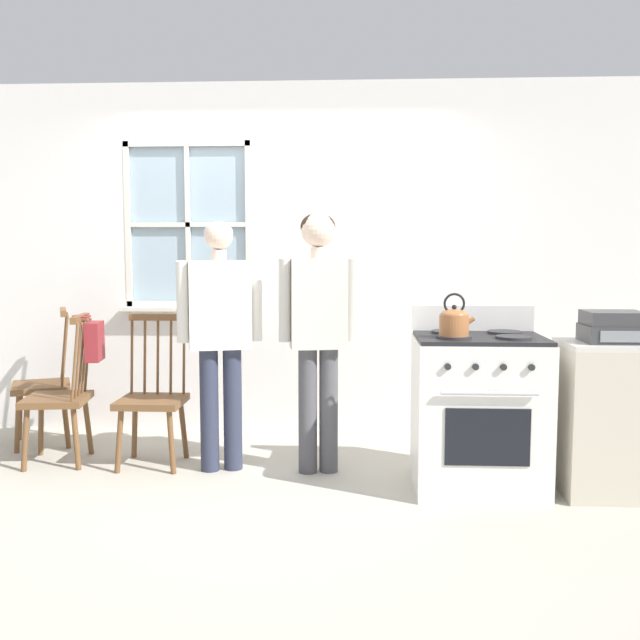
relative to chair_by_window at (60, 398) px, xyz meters
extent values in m
plane|color=#B2AD9E|center=(1.40, -0.48, -0.44)|extent=(16.00, 16.00, 0.00)
cube|color=white|center=(-0.81, 0.92, 0.91)|extent=(1.98, 0.06, 2.70)
cube|color=white|center=(2.88, 0.92, 0.91)|extent=(3.44, 0.06, 2.70)
cube|color=white|center=(0.67, 0.92, 0.05)|extent=(0.99, 0.06, 0.99)
cube|color=white|center=(0.67, 0.92, 2.04)|extent=(0.99, 0.06, 0.44)
cube|color=silver|center=(0.67, 0.84, 0.53)|extent=(1.05, 0.10, 0.03)
cube|color=#9EB7C6|center=(0.67, 0.93, 1.18)|extent=(0.93, 0.01, 1.22)
cube|color=silver|center=(0.67, 0.90, 1.18)|extent=(0.04, 0.02, 1.28)
cube|color=silver|center=(0.67, 0.90, 1.18)|extent=(0.99, 0.02, 0.04)
cube|color=silver|center=(0.20, 0.90, 1.18)|extent=(0.04, 0.03, 1.28)
cube|color=silver|center=(1.15, 0.90, 1.18)|extent=(0.04, 0.03, 1.28)
cube|color=silver|center=(0.67, 0.90, 1.80)|extent=(0.99, 0.03, 0.04)
cube|color=silver|center=(0.67, 0.90, 0.57)|extent=(0.99, 0.03, 0.04)
cube|color=brown|center=(-0.02, 0.00, -0.01)|extent=(0.46, 0.47, 0.04)
cylinder|color=brown|center=(-0.21, 0.14, -0.24)|extent=(0.07, 0.06, 0.41)
cylinder|color=brown|center=(-0.16, -0.19, -0.24)|extent=(0.06, 0.07, 0.41)
cylinder|color=brown|center=(0.11, 0.19, -0.24)|extent=(0.06, 0.07, 0.41)
cylinder|color=brown|center=(0.16, -0.15, -0.24)|extent=(0.07, 0.06, 0.41)
cylinder|color=brown|center=(0.12, 0.20, 0.25)|extent=(0.08, 0.03, 0.53)
cylinder|color=brown|center=(0.13, 0.11, 0.25)|extent=(0.08, 0.03, 0.53)
cylinder|color=brown|center=(0.14, 0.02, 0.25)|extent=(0.08, 0.03, 0.53)
cylinder|color=brown|center=(0.16, -0.07, 0.25)|extent=(0.08, 0.03, 0.53)
cylinder|color=brown|center=(0.17, -0.16, 0.25)|extent=(0.08, 0.03, 0.53)
cube|color=brown|center=(0.14, 0.02, 0.54)|extent=(0.09, 0.38, 0.04)
cube|color=brown|center=(0.63, -0.03, -0.01)|extent=(0.42, 0.40, 0.04)
cylinder|color=brown|center=(0.46, -0.19, -0.24)|extent=(0.06, 0.06, 0.41)
cylinder|color=brown|center=(0.80, -0.19, -0.24)|extent=(0.06, 0.06, 0.41)
cylinder|color=brown|center=(0.46, 0.13, -0.24)|extent=(0.06, 0.06, 0.41)
cylinder|color=brown|center=(0.80, 0.13, -0.24)|extent=(0.06, 0.06, 0.41)
cylinder|color=brown|center=(0.45, 0.14, 0.25)|extent=(0.02, 0.07, 0.53)
cylinder|color=brown|center=(0.54, 0.14, 0.25)|extent=(0.02, 0.07, 0.53)
cylinder|color=brown|center=(0.63, 0.14, 0.25)|extent=(0.02, 0.07, 0.53)
cylinder|color=brown|center=(0.72, 0.14, 0.25)|extent=(0.02, 0.07, 0.53)
cylinder|color=brown|center=(0.81, 0.14, 0.25)|extent=(0.02, 0.07, 0.53)
cube|color=brown|center=(0.63, 0.14, 0.54)|extent=(0.38, 0.04, 0.04)
cube|color=brown|center=(-0.33, 0.44, -0.01)|extent=(0.53, 0.54, 0.04)
cylinder|color=brown|center=(-0.54, 0.53, -0.24)|extent=(0.08, 0.06, 0.41)
cylinder|color=brown|center=(-0.41, 0.22, -0.24)|extent=(0.06, 0.08, 0.41)
cylinder|color=brown|center=(-0.25, 0.66, -0.24)|extent=(0.06, 0.08, 0.41)
cylinder|color=brown|center=(-0.12, 0.35, -0.24)|extent=(0.08, 0.06, 0.41)
cylinder|color=brown|center=(-0.25, 0.67, 0.25)|extent=(0.07, 0.05, 0.53)
cylinder|color=brown|center=(-0.21, 0.59, 0.25)|extent=(0.07, 0.05, 0.53)
cylinder|color=brown|center=(-0.17, 0.51, 0.25)|extent=(0.07, 0.05, 0.53)
cylinder|color=brown|center=(-0.14, 0.42, 0.25)|extent=(0.07, 0.05, 0.53)
cylinder|color=brown|center=(-0.10, 0.34, 0.25)|extent=(0.07, 0.05, 0.53)
cube|color=brown|center=(-0.17, 0.51, 0.54)|extent=(0.19, 0.36, 0.04)
cylinder|color=#2D3347|center=(1.04, -0.12, -0.04)|extent=(0.12, 0.12, 0.80)
cylinder|color=#2D3347|center=(1.18, -0.08, -0.04)|extent=(0.12, 0.12, 0.80)
cube|color=white|center=(1.11, -0.10, 0.64)|extent=(0.43, 0.30, 0.56)
cylinder|color=white|center=(0.89, -0.18, 0.66)|extent=(0.10, 0.13, 0.52)
cylinder|color=white|center=(1.34, -0.06, 0.66)|extent=(0.10, 0.13, 0.52)
cylinder|color=beige|center=(1.11, -0.10, 0.96)|extent=(0.10, 0.10, 0.07)
sphere|color=beige|center=(1.11, -0.10, 1.08)|extent=(0.18, 0.18, 0.18)
ellipsoid|color=silver|center=(1.10, -0.09, 1.10)|extent=(0.18, 0.18, 0.15)
cylinder|color=#4C4C51|center=(1.67, -0.13, -0.04)|extent=(0.12, 0.12, 0.81)
cylinder|color=#4C4C51|center=(1.81, -0.10, -0.04)|extent=(0.12, 0.12, 0.81)
cube|color=beige|center=(1.74, -0.11, 0.65)|extent=(0.38, 0.27, 0.57)
cylinder|color=beige|center=(1.53, -0.17, 0.68)|extent=(0.09, 0.12, 0.53)
cylinder|color=beige|center=(1.96, -0.10, 0.68)|extent=(0.09, 0.12, 0.53)
cylinder|color=beige|center=(1.74, -0.11, 0.97)|extent=(0.10, 0.10, 0.07)
sphere|color=beige|center=(1.74, -0.11, 1.11)|extent=(0.22, 0.22, 0.22)
ellipsoid|color=#332319|center=(1.74, -0.10, 1.13)|extent=(0.22, 0.22, 0.18)
cube|color=white|center=(2.72, -0.37, 0.01)|extent=(0.76, 0.64, 0.90)
cube|color=black|center=(2.72, -0.37, 0.47)|extent=(0.74, 0.61, 0.02)
cylinder|color=#2D2D30|center=(2.54, -0.50, 0.49)|extent=(0.20, 0.20, 0.02)
cylinder|color=#2D2D30|center=(2.89, -0.50, 0.49)|extent=(0.20, 0.20, 0.02)
cylinder|color=#2D2D30|center=(2.54, -0.24, 0.49)|extent=(0.20, 0.20, 0.02)
cylinder|color=#2D2D30|center=(2.89, -0.24, 0.49)|extent=(0.20, 0.20, 0.02)
cube|color=white|center=(2.72, -0.08, 0.56)|extent=(0.76, 0.06, 0.16)
cube|color=black|center=(2.72, -0.69, -0.04)|extent=(0.47, 0.01, 0.32)
cylinder|color=silver|center=(2.72, -0.71, 0.21)|extent=(0.53, 0.02, 0.02)
cylinder|color=#232326|center=(2.49, -0.70, 0.35)|extent=(0.04, 0.02, 0.04)
cylinder|color=#232326|center=(2.64, -0.70, 0.35)|extent=(0.04, 0.02, 0.04)
cylinder|color=#232326|center=(2.79, -0.70, 0.35)|extent=(0.04, 0.02, 0.04)
cylinder|color=#232326|center=(2.94, -0.70, 0.35)|extent=(0.04, 0.02, 0.04)
cylinder|color=#A86638|center=(2.54, -0.50, 0.56)|extent=(0.17, 0.17, 0.12)
ellipsoid|color=#A86638|center=(2.54, -0.50, 0.62)|extent=(0.16, 0.16, 0.07)
sphere|color=black|center=(2.54, -0.50, 0.66)|extent=(0.03, 0.03, 0.03)
cylinder|color=#A86638|center=(2.63, -0.50, 0.58)|extent=(0.08, 0.03, 0.07)
torus|color=black|center=(2.54, -0.50, 0.68)|extent=(0.12, 0.01, 0.12)
cylinder|color=#42474C|center=(0.91, 0.83, 0.59)|extent=(0.17, 0.17, 0.10)
cylinder|color=#33261C|center=(0.91, 0.83, 0.63)|extent=(0.15, 0.15, 0.01)
cone|color=#2D7038|center=(0.94, 0.84, 0.71)|extent=(0.05, 0.04, 0.14)
cone|color=#2D7038|center=(0.92, 0.86, 0.67)|extent=(0.04, 0.05, 0.06)
cone|color=#2D7038|center=(0.89, 0.85, 0.70)|extent=(0.07, 0.06, 0.13)
cone|color=#2D7038|center=(0.89, 0.82, 0.70)|extent=(0.05, 0.04, 0.11)
cone|color=#2D7038|center=(0.91, 0.81, 0.67)|extent=(0.04, 0.05, 0.07)
cone|color=#2D7038|center=(0.93, 0.82, 0.71)|extent=(0.07, 0.06, 0.15)
cube|color=maroon|center=(0.23, 0.03, 0.38)|extent=(0.12, 0.23, 0.26)
torus|color=maroon|center=(0.15, 0.02, 0.55)|extent=(0.14, 0.14, 0.01)
cube|color=beige|center=(3.46, -0.42, -0.01)|extent=(0.55, 0.50, 0.87)
cube|color=beige|center=(3.46, -0.42, 0.44)|extent=(0.55, 0.50, 0.03)
cube|color=#38383A|center=(3.46, -0.44, 0.51)|extent=(0.34, 0.28, 0.10)
cube|color=#38383A|center=(3.46, -0.44, 0.60)|extent=(0.32, 0.27, 0.08)
cube|color=gray|center=(3.46, -0.58, 0.51)|extent=(0.24, 0.01, 0.06)
camera|label=1|loc=(1.99, -4.60, 0.99)|focal=40.00mm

